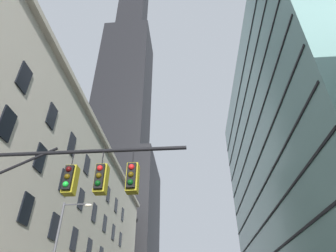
{
  "coord_description": "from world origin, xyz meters",
  "views": [
    {
      "loc": [
        1.16,
        -6.97,
        1.62
      ],
      "look_at": [
        -1.59,
        27.08,
        24.38
      ],
      "focal_mm": 30.55,
      "sensor_mm": 36.0,
      "label": 1
    }
  ],
  "objects": [
    {
      "name": "station_building",
      "position": [
        -18.02,
        25.17,
        11.55
      ],
      "size": [
        14.71,
        62.36,
        23.14
      ],
      "color": "beige",
      "rests_on": "ground"
    },
    {
      "name": "dark_skyscraper",
      "position": [
        -21.97,
        74.14,
        59.72
      ],
      "size": [
        25.7,
        25.7,
        206.83
      ],
      "color": "black",
      "rests_on": "ground"
    },
    {
      "name": "glass_office_midrise",
      "position": [
        19.73,
        33.19,
        20.8
      ],
      "size": [
        17.57,
        48.31,
        41.61
      ],
      "color": "gray",
      "rests_on": "ground"
    },
    {
      "name": "traffic_signal_mast",
      "position": [
        -3.41,
        2.11,
        5.1
      ],
      "size": [
        8.28,
        0.63,
        6.78
      ],
      "color": "black",
      "rests_on": "sidewalk_left"
    }
  ]
}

